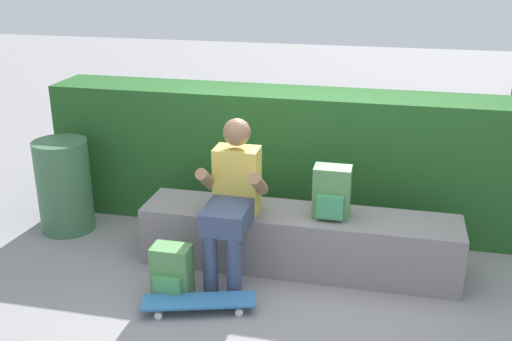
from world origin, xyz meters
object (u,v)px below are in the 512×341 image
at_px(bench_main, 298,240).
at_px(trash_bin, 64,186).
at_px(backpack_on_bench, 332,193).
at_px(backpack_on_ground, 172,273).
at_px(skateboard_near_person, 199,302).
at_px(person_skater, 232,195).

relative_size(bench_main, trash_bin, 2.98).
xyz_separation_m(backpack_on_bench, trash_bin, (-2.40, 0.23, -0.25)).
distance_m(bench_main, backpack_on_ground, 1.05).
relative_size(bench_main, backpack_on_bench, 6.23).
bearing_deg(backpack_on_bench, backpack_on_ground, -149.65).
height_order(backpack_on_ground, trash_bin, trash_bin).
relative_size(skateboard_near_person, backpack_on_bench, 2.06).
bearing_deg(skateboard_near_person, backpack_on_ground, 149.64).
bearing_deg(skateboard_near_person, backpack_on_bench, 43.23).
xyz_separation_m(bench_main, backpack_on_bench, (0.25, -0.01, 0.43)).
distance_m(skateboard_near_person, backpack_on_bench, 1.28).
distance_m(bench_main, backpack_on_bench, 0.50).
relative_size(backpack_on_bench, backpack_on_ground, 1.00).
bearing_deg(skateboard_near_person, bench_main, 53.59).
bearing_deg(backpack_on_ground, bench_main, 37.62).
bearing_deg(trash_bin, bench_main, -5.95).
bearing_deg(backpack_on_bench, person_skater, -163.63).
xyz_separation_m(skateboard_near_person, backpack_on_bench, (0.83, 0.78, 0.59)).
relative_size(skateboard_near_person, trash_bin, 0.99).
xyz_separation_m(bench_main, backpack_on_ground, (-0.83, -0.64, -0.04)).
relative_size(skateboard_near_person, backpack_on_ground, 2.06).
relative_size(bench_main, skateboard_near_person, 3.02).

